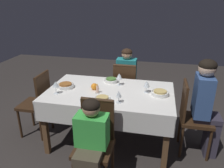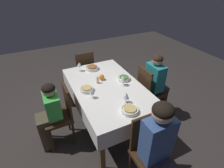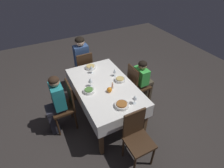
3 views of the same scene
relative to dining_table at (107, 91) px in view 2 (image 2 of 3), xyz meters
name	(u,v)px [view 2 (image 2 of 3)]	position (x,y,z in m)	size (l,w,h in m)	color
ground_plane	(108,123)	(0.00, 0.00, -0.66)	(8.00, 8.00, 0.00)	#332D2B
dining_table	(107,91)	(0.00, 0.00, 0.00)	(1.55, 0.94, 0.74)	white
chair_east	(148,149)	(0.99, 0.03, -0.14)	(0.37, 0.36, 0.92)	#382314
chair_south	(62,113)	(0.01, -0.69, -0.14)	(0.36, 0.37, 0.92)	#382314
chair_north	(148,90)	(0.09, 0.69, -0.14)	(0.36, 0.37, 0.92)	#382314
chair_west	(84,71)	(-0.99, -0.03, -0.14)	(0.37, 0.36, 0.92)	#382314
person_adult_denim	(159,149)	(1.14, 0.03, 0.03)	(0.34, 0.30, 1.20)	#383342
person_child_green	(49,114)	(0.01, -0.84, -0.11)	(0.30, 0.33, 1.00)	#4C4233
person_child_teal	(157,83)	(0.09, 0.84, -0.05)	(0.30, 0.33, 1.11)	#282833
bowl_east	(130,110)	(0.61, 0.01, 0.11)	(0.21, 0.21, 0.06)	white
wine_glass_east	(126,96)	(0.44, 0.05, 0.20)	(0.08, 0.08, 0.16)	white
bowl_south	(87,89)	(-0.02, -0.30, 0.11)	(0.18, 0.18, 0.06)	white
wine_glass_south	(92,91)	(0.17, -0.29, 0.19)	(0.06, 0.06, 0.15)	white
bowl_north	(124,78)	(-0.05, 0.30, 0.11)	(0.18, 0.18, 0.06)	white
wine_glass_north	(123,78)	(0.08, 0.22, 0.21)	(0.08, 0.08, 0.16)	white
bowl_west	(92,68)	(-0.58, -0.01, 0.11)	(0.22, 0.22, 0.06)	white
wine_glass_west	(79,65)	(-0.61, -0.21, 0.20)	(0.07, 0.07, 0.15)	white
candle_centerpiece	(98,81)	(-0.13, -0.09, 0.13)	(0.06, 0.06, 0.12)	beige
orange_fruit	(102,77)	(-0.20, 0.00, 0.13)	(0.08, 0.08, 0.08)	orange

